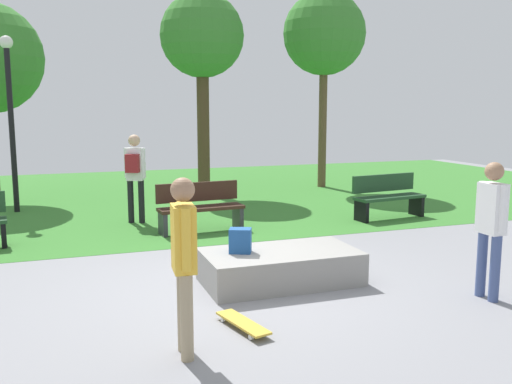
# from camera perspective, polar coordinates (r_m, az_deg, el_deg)

# --- Properties ---
(ground_plane) EXTENTS (28.00, 28.00, 0.00)m
(ground_plane) POSITION_cam_1_polar(r_m,az_deg,el_deg) (7.31, -1.09, -9.69)
(ground_plane) COLOR gray
(grass_lawn) EXTENTS (26.60, 11.76, 0.01)m
(grass_lawn) POSITION_cam_1_polar(r_m,az_deg,el_deg) (15.05, -10.88, -0.28)
(grass_lawn) COLOR #387A2D
(grass_lawn) RESTS_ON ground_plane
(concrete_ledge) EXTENTS (2.03, 1.09, 0.43)m
(concrete_ledge) POSITION_cam_1_polar(r_m,az_deg,el_deg) (7.43, 2.50, -7.66)
(concrete_ledge) COLOR gray
(concrete_ledge) RESTS_ON ground_plane
(backpack_on_ledge) EXTENTS (0.34, 0.30, 0.32)m
(backpack_on_ledge) POSITION_cam_1_polar(r_m,az_deg,el_deg) (7.24, -1.63, -5.01)
(backpack_on_ledge) COLOR #1E4C8C
(backpack_on_ledge) RESTS_ON concrete_ledge
(skater_performing_trick) EXTENTS (0.22, 0.43, 1.67)m
(skater_performing_trick) POSITION_cam_1_polar(r_m,az_deg,el_deg) (7.20, 22.99, -2.67)
(skater_performing_trick) COLOR #3F5184
(skater_performing_trick) RESTS_ON ground_plane
(skater_watching) EXTENTS (0.22, 0.43, 1.68)m
(skater_watching) POSITION_cam_1_polar(r_m,az_deg,el_deg) (5.15, -7.41, -6.27)
(skater_watching) COLOR tan
(skater_watching) RESTS_ON ground_plane
(skateboard_by_ledge) EXTENTS (0.39, 0.82, 0.08)m
(skateboard_by_ledge) POSITION_cam_1_polar(r_m,az_deg,el_deg) (5.99, -1.36, -13.29)
(skateboard_by_ledge) COLOR gold
(skateboard_by_ledge) RESTS_ON ground_plane
(park_bench_far_right) EXTENTS (1.65, 0.68, 0.91)m
(park_bench_far_right) POSITION_cam_1_polar(r_m,az_deg,el_deg) (11.95, 13.38, -0.34)
(park_bench_far_right) COLOR #1E4223
(park_bench_far_right) RESTS_ON ground_plane
(park_bench_near_lamppost) EXTENTS (1.63, 0.60, 0.91)m
(park_bench_near_lamppost) POSITION_cam_1_polar(r_m,az_deg,el_deg) (10.44, -5.76, -1.43)
(park_bench_near_lamppost) COLOR #331E14
(park_bench_near_lamppost) RESTS_ON ground_plane
(tree_young_birch) EXTENTS (2.33, 2.33, 5.54)m
(tree_young_birch) POSITION_cam_1_polar(r_m,az_deg,el_deg) (16.41, 7.01, 15.71)
(tree_young_birch) COLOR brown
(tree_young_birch) RESTS_ON grass_lawn
(tree_tall_oak) EXTENTS (2.21, 2.21, 5.29)m
(tree_tall_oak) POSITION_cam_1_polar(r_m,az_deg,el_deg) (15.22, -5.56, 15.42)
(tree_tall_oak) COLOR #4C3823
(tree_tall_oak) RESTS_ON grass_lawn
(lamp_post) EXTENTS (0.28, 0.28, 3.82)m
(lamp_post) POSITION_cam_1_polar(r_m,az_deg,el_deg) (13.29, -23.91, 8.14)
(lamp_post) COLOR black
(lamp_post) RESTS_ON ground_plane
(pedestrian_with_backpack) EXTENTS (0.42, 0.43, 1.78)m
(pedestrian_with_backpack) POSITION_cam_1_polar(r_m,az_deg,el_deg) (11.29, -12.34, 2.21)
(pedestrian_with_backpack) COLOR black
(pedestrian_with_backpack) RESTS_ON ground_plane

